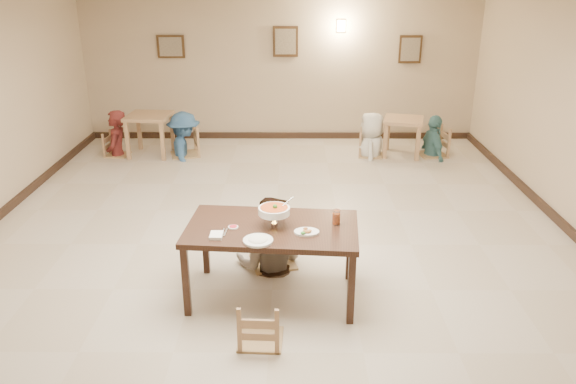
{
  "coord_description": "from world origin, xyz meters",
  "views": [
    {
      "loc": [
        0.2,
        -6.54,
        3.33
      ],
      "look_at": [
        0.18,
        -0.62,
        0.98
      ],
      "focal_mm": 35.0,
      "sensor_mm": 36.0,
      "label": 1
    }
  ],
  "objects_px": {
    "bg_chair_rr": "(435,129)",
    "bg_diner_c": "(373,113)",
    "main_diner": "(269,198)",
    "bg_diner_b": "(182,112)",
    "bg_table_left": "(149,122)",
    "bg_chair_rl": "(372,132)",
    "bg_chair_ll": "(116,134)",
    "bg_diner_a": "(113,111)",
    "drink_glass": "(336,218)",
    "chair_near": "(260,301)",
    "bg_table_right": "(403,125)",
    "bg_chair_lr": "(183,128)",
    "bg_diner_d": "(436,115)",
    "chair_far": "(273,223)",
    "main_table": "(272,233)",
    "curry_warmer": "(274,211)"
  },
  "relations": [
    {
      "from": "bg_diner_c",
      "to": "bg_diner_d",
      "type": "xyz_separation_m",
      "value": [
        1.19,
        0.03,
        -0.06
      ]
    },
    {
      "from": "main_table",
      "to": "bg_chair_rl",
      "type": "distance_m",
      "value": 5.3
    },
    {
      "from": "drink_glass",
      "to": "bg_diner_d",
      "type": "distance_m",
      "value": 5.47
    },
    {
      "from": "bg_table_left",
      "to": "bg_diner_a",
      "type": "xyz_separation_m",
      "value": [
        -0.65,
        -0.06,
        0.23
      ]
    },
    {
      "from": "bg_chair_rl",
      "to": "bg_diner_d",
      "type": "relative_size",
      "value": 0.6
    },
    {
      "from": "bg_diner_b",
      "to": "bg_table_right",
      "type": "bearing_deg",
      "value": -103.08
    },
    {
      "from": "chair_far",
      "to": "bg_chair_ll",
      "type": "height_order",
      "value": "chair_far"
    },
    {
      "from": "curry_warmer",
      "to": "bg_diner_d",
      "type": "distance_m",
      "value": 5.81
    },
    {
      "from": "main_diner",
      "to": "bg_diner_c",
      "type": "height_order",
      "value": "main_diner"
    },
    {
      "from": "main_diner",
      "to": "bg_table_right",
      "type": "height_order",
      "value": "main_diner"
    },
    {
      "from": "bg_chair_rl",
      "to": "bg_chair_rr",
      "type": "height_order",
      "value": "bg_chair_rr"
    },
    {
      "from": "bg_diner_b",
      "to": "bg_diner_d",
      "type": "bearing_deg",
      "value": -103.46
    },
    {
      "from": "main_diner",
      "to": "curry_warmer",
      "type": "bearing_deg",
      "value": 103.44
    },
    {
      "from": "main_diner",
      "to": "bg_chair_rr",
      "type": "distance_m",
      "value": 5.29
    },
    {
      "from": "bg_diner_a",
      "to": "bg_chair_rl",
      "type": "bearing_deg",
      "value": 87.69
    },
    {
      "from": "bg_chair_lr",
      "to": "bg_chair_rr",
      "type": "distance_m",
      "value": 4.77
    },
    {
      "from": "main_diner",
      "to": "bg_diner_c",
      "type": "distance_m",
      "value": 4.68
    },
    {
      "from": "bg_diner_a",
      "to": "main_table",
      "type": "bearing_deg",
      "value": 29.77
    },
    {
      "from": "bg_chair_ll",
      "to": "chair_far",
      "type": "bearing_deg",
      "value": -137.14
    },
    {
      "from": "bg_diner_a",
      "to": "bg_diner_d",
      "type": "bearing_deg",
      "value": 87.95
    },
    {
      "from": "bg_diner_a",
      "to": "bg_chair_rr",
      "type": "bearing_deg",
      "value": 87.95
    },
    {
      "from": "chair_far",
      "to": "chair_near",
      "type": "xyz_separation_m",
      "value": [
        -0.07,
        -1.54,
        -0.09
      ]
    },
    {
      "from": "bg_diner_a",
      "to": "bg_diner_c",
      "type": "bearing_deg",
      "value": 87.69
    },
    {
      "from": "bg_chair_ll",
      "to": "bg_chair_rl",
      "type": "height_order",
      "value": "bg_chair_rl"
    },
    {
      "from": "chair_far",
      "to": "drink_glass",
      "type": "distance_m",
      "value": 1.04
    },
    {
      "from": "main_table",
      "to": "bg_diner_d",
      "type": "distance_m",
      "value": 5.82
    },
    {
      "from": "bg_chair_ll",
      "to": "bg_chair_lr",
      "type": "distance_m",
      "value": 1.3
    },
    {
      "from": "bg_table_right",
      "to": "bg_diner_a",
      "type": "distance_m",
      "value": 5.48
    },
    {
      "from": "bg_diner_b",
      "to": "bg_diner_a",
      "type": "bearing_deg",
      "value": 77.05
    },
    {
      "from": "bg_chair_rr",
      "to": "bg_diner_c",
      "type": "relative_size",
      "value": 0.62
    },
    {
      "from": "main_diner",
      "to": "bg_chair_rl",
      "type": "relative_size",
      "value": 1.87
    },
    {
      "from": "chair_near",
      "to": "bg_chair_lr",
      "type": "bearing_deg",
      "value": -70.52
    },
    {
      "from": "curry_warmer",
      "to": "bg_diner_c",
      "type": "distance_m",
      "value": 5.29
    },
    {
      "from": "bg_table_left",
      "to": "bg_chair_lr",
      "type": "relative_size",
      "value": 0.77
    },
    {
      "from": "bg_chair_ll",
      "to": "bg_chair_lr",
      "type": "height_order",
      "value": "bg_chair_lr"
    },
    {
      "from": "bg_diner_d",
      "to": "bg_table_right",
      "type": "bearing_deg",
      "value": 78.72
    },
    {
      "from": "bg_diner_a",
      "to": "chair_near",
      "type": "bearing_deg",
      "value": 25.3
    },
    {
      "from": "bg_chair_ll",
      "to": "bg_diner_d",
      "type": "distance_m",
      "value": 6.08
    },
    {
      "from": "main_table",
      "to": "curry_warmer",
      "type": "relative_size",
      "value": 5.05
    },
    {
      "from": "bg_table_right",
      "to": "bg_diner_a",
      "type": "relative_size",
      "value": 0.49
    },
    {
      "from": "bg_chair_lr",
      "to": "drink_glass",
      "type": "bearing_deg",
      "value": 9.72
    },
    {
      "from": "bg_table_left",
      "to": "bg_chair_rl",
      "type": "distance_m",
      "value": 4.23
    },
    {
      "from": "chair_near",
      "to": "bg_table_right",
      "type": "bearing_deg",
      "value": -109.73
    },
    {
      "from": "drink_glass",
      "to": "bg_chair_rr",
      "type": "height_order",
      "value": "bg_chair_rr"
    },
    {
      "from": "chair_near",
      "to": "bg_diner_c",
      "type": "height_order",
      "value": "bg_diner_c"
    },
    {
      "from": "bg_table_left",
      "to": "bg_table_right",
      "type": "distance_m",
      "value": 4.83
    },
    {
      "from": "main_diner",
      "to": "bg_chair_rl",
      "type": "height_order",
      "value": "main_diner"
    },
    {
      "from": "bg_chair_rr",
      "to": "bg_diner_b",
      "type": "distance_m",
      "value": 4.78
    },
    {
      "from": "bg_diner_a",
      "to": "drink_glass",
      "type": "bearing_deg",
      "value": 35.27
    },
    {
      "from": "main_diner",
      "to": "bg_diner_b",
      "type": "bearing_deg",
      "value": -60.49
    }
  ]
}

